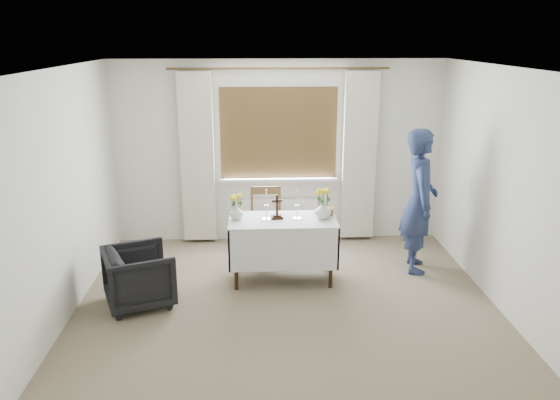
% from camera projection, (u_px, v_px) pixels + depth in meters
% --- Properties ---
extents(ground, '(5.00, 5.00, 0.00)m').
position_uv_depth(ground, '(290.00, 327.00, 5.46)').
color(ground, '#817459').
rests_on(ground, ground).
extents(altar_table, '(1.24, 0.64, 0.76)m').
position_uv_depth(altar_table, '(283.00, 250.00, 6.40)').
color(altar_table, silver).
rests_on(altar_table, ground).
extents(wooden_chair, '(0.42, 0.42, 0.92)m').
position_uv_depth(wooden_chair, '(266.00, 224.00, 7.04)').
color(wooden_chair, '#543D1C').
rests_on(wooden_chair, ground).
extents(armchair, '(0.89, 0.88, 0.63)m').
position_uv_depth(armchair, '(139.00, 277.00, 5.84)').
color(armchair, black).
rests_on(armchair, ground).
extents(person, '(0.51, 0.70, 1.76)m').
position_uv_depth(person, '(419.00, 201.00, 6.57)').
color(person, navy).
rests_on(person, ground).
extents(radiator, '(1.10, 0.10, 0.60)m').
position_uv_depth(radiator, '(279.00, 220.00, 7.68)').
color(radiator, silver).
rests_on(radiator, ground).
extents(wooden_cross, '(0.14, 0.11, 0.29)m').
position_uv_depth(wooden_cross, '(277.00, 207.00, 6.27)').
color(wooden_cross, black).
rests_on(wooden_cross, altar_table).
extents(candlestick_left, '(0.11, 0.11, 0.36)m').
position_uv_depth(candlestick_left, '(266.00, 205.00, 6.22)').
color(candlestick_left, white).
rests_on(candlestick_left, altar_table).
extents(candlestick_right, '(0.12, 0.12, 0.34)m').
position_uv_depth(candlestick_right, '(297.00, 205.00, 6.25)').
color(candlestick_right, white).
rests_on(candlestick_right, altar_table).
extents(flower_vase_left, '(0.16, 0.16, 0.17)m').
position_uv_depth(flower_vase_left, '(237.00, 212.00, 6.26)').
color(flower_vase_left, silver).
rests_on(flower_vase_left, altar_table).
extents(flower_vase_right, '(0.22, 0.22, 0.20)m').
position_uv_depth(flower_vase_right, '(323.00, 210.00, 6.28)').
color(flower_vase_right, silver).
rests_on(flower_vase_right, altar_table).
extents(wicker_basket, '(0.23, 0.23, 0.08)m').
position_uv_depth(wicker_basket, '(324.00, 211.00, 6.44)').
color(wicker_basket, brown).
rests_on(wicker_basket, altar_table).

